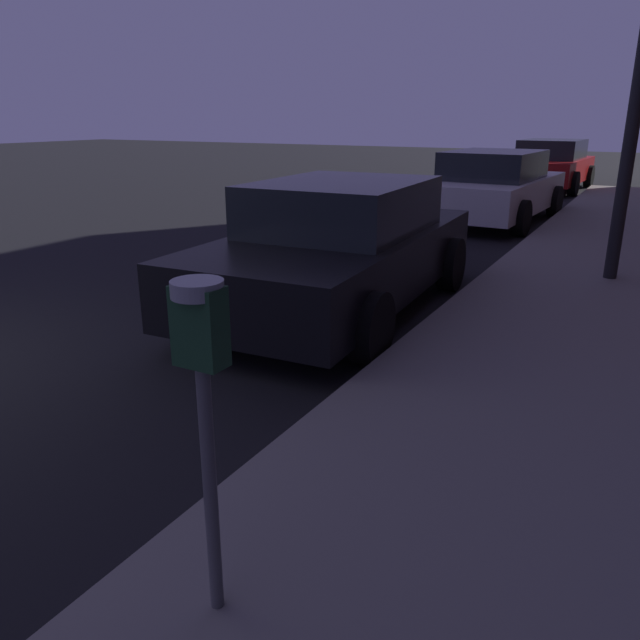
# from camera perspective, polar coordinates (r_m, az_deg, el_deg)

# --- Properties ---
(sidewalk) EXTENTS (3.20, 36.00, 0.15)m
(sidewalk) POSITION_cam_1_polar(r_m,az_deg,el_deg) (2.93, 15.81, -26.36)
(sidewalk) COLOR slate
(sidewalk) RESTS_ON ground
(parking_meter) EXTENTS (0.19, 0.19, 1.41)m
(parking_meter) POSITION_cam_1_polar(r_m,az_deg,el_deg) (2.32, -10.77, -4.63)
(parking_meter) COLOR #59595B
(parking_meter) RESTS_ON sidewalk
(car_black) EXTENTS (2.25, 4.47, 1.43)m
(car_black) POSITION_cam_1_polar(r_m,az_deg,el_deg) (6.94, 1.82, 6.70)
(car_black) COLOR black
(car_black) RESTS_ON ground
(car_white) EXTENTS (2.28, 4.48, 1.43)m
(car_white) POSITION_cam_1_polar(r_m,az_deg,el_deg) (13.42, 15.72, 11.71)
(car_white) COLOR silver
(car_white) RESTS_ON ground
(car_red) EXTENTS (2.19, 4.15, 1.43)m
(car_red) POSITION_cam_1_polar(r_m,az_deg,el_deg) (19.96, 20.45, 13.24)
(car_red) COLOR maroon
(car_red) RESTS_ON ground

